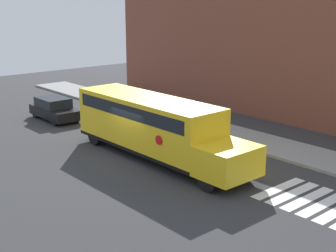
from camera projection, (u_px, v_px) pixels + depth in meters
The scene contains 6 objects.
ground_plane at pixel (138, 157), 23.74m from camera, with size 60.00×60.00×0.00m, color #333335.
sidewalk_strip at pixel (225, 132), 27.84m from camera, with size 44.00×3.00×0.15m.
building_backdrop at pixel (293, 54), 30.86m from camera, with size 32.00×4.00×8.50m.
crosswalk_stripes at pixel (332, 207), 17.98m from camera, with size 5.40×3.20×0.01m.
school_bus at pixel (153, 124), 23.27m from camera, with size 10.97×2.57×3.01m.
parked_car at pixel (55, 109), 30.96m from camera, with size 4.09×1.79×1.45m.
Camera 1 is at (17.99, -13.60, 7.72)m, focal length 50.00 mm.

